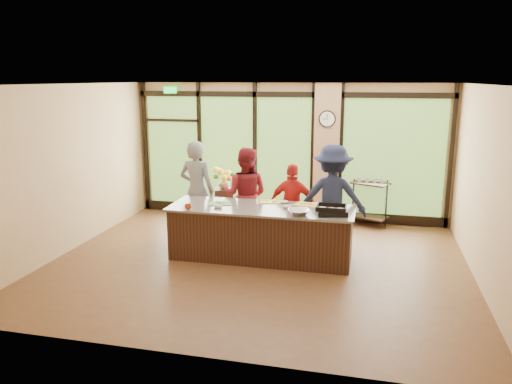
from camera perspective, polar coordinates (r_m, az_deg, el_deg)
The scene contains 25 objects.
floor at distance 8.62m, azimuth 0.16°, elevation -8.16°, with size 7.00×7.00×0.00m, color #52351D.
ceiling at distance 8.04m, azimuth 0.18°, elevation 12.21°, with size 7.00×7.00×0.00m, color silver.
back_wall at distance 11.10m, azimuth 3.70°, elevation 4.60°, with size 7.00×7.00×0.00m, color tan.
left_wall at distance 9.60m, azimuth -20.64°, elevation 2.50°, with size 6.00×6.00×0.00m, color tan.
right_wall at distance 8.17m, azimuth 24.84°, elevation 0.41°, with size 6.00×6.00×0.00m, color tan.
window_wall at distance 11.04m, azimuth 4.49°, elevation 4.00°, with size 6.90×0.12×3.00m.
island_base at distance 8.75m, azimuth 0.61°, elevation -4.78°, with size 3.10×1.00×0.88m, color #321B10.
countertop at distance 8.62m, azimuth 0.62°, elevation -1.87°, with size 3.20×1.10×0.04m, color slate.
wall_clock at distance 10.78m, azimuth 8.14°, elevation 8.27°, with size 0.36×0.04×0.36m.
cook_left at distance 9.70m, azimuth -6.77°, elevation 0.17°, with size 0.71×0.47×1.95m, color slate.
cook_midleft at distance 9.54m, azimuth -1.21°, elevation -0.32°, with size 0.89×0.69×1.83m, color maroon.
cook_midright at distance 9.39m, azimuth 4.21°, elevation -1.45°, with size 0.91×0.38×1.55m, color red.
cook_right at distance 9.20m, azimuth 8.70°, elevation -0.64°, with size 1.25×0.72×1.93m, color #181E36.
roasting_pan at distance 8.23m, azimuth 8.61°, elevation -2.28°, with size 0.48×0.37×0.09m, color black.
mixing_bowl at distance 8.17m, azimuth 4.92°, elevation -2.30°, with size 0.35×0.35×0.09m, color silver.
cutting_board_left at distance 8.87m, azimuth -4.17°, elevation -1.30°, with size 0.40×0.30×0.01m, color #469335.
cutting_board_center at distance 8.97m, azimuth 1.61°, elevation -1.11°, with size 0.38×0.28×0.01m, color gold.
cutting_board_right at distance 8.80m, azimuth 5.84°, elevation -1.44°, with size 0.42×0.31×0.01m, color gold.
prep_bowl_near at distance 8.62m, azimuth -4.36°, elevation -1.60°, with size 0.16×0.16×0.05m, color white.
prep_bowl_mid at distance 8.56m, azimuth 3.65°, elevation -1.71°, with size 0.15×0.15×0.05m, color white.
prep_bowl_far at distance 8.90m, azimuth 3.24°, elevation -1.16°, with size 0.14×0.14×0.04m, color white.
red_ramekin at distance 8.54m, azimuth -7.77°, elevation -1.68°, with size 0.11×0.11×0.09m, color #A42C10.
flower_stand at distance 10.80m, azimuth -3.65°, elevation -1.64°, with size 0.39×0.39×0.78m, color #321B10.
flower_vase at distance 10.68m, azimuth -3.69°, elevation 1.05°, with size 0.24×0.24×0.25m, color olive.
bar_cart at distance 10.87m, azimuth 12.88°, elevation -0.59°, with size 0.87×0.70×1.04m.
Camera 1 is at (1.82, -7.83, 3.10)m, focal length 35.00 mm.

